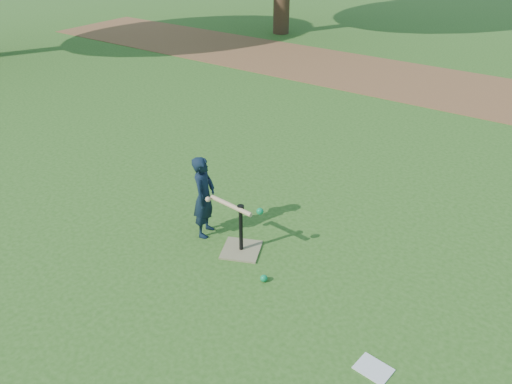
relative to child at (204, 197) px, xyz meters
The scene contains 7 objects.
ground 0.93m from the child, ahead, with size 80.00×80.00×0.00m, color #285116.
dirt_strip 7.45m from the child, 84.11° to the left, with size 24.00×3.00×0.01m, color brown.
child is the anchor object (origin of this frame).
wiffle_ball_ground 1.25m from the child, 17.57° to the right, with size 0.08×0.08×0.08m, color #0B7F44.
clipboard 2.71m from the child, 16.84° to the right, with size 0.30×0.23×0.01m, color silver.
batting_tee 0.70m from the child, ahead, with size 0.56×0.56×0.61m.
swing_action 0.50m from the child, ahead, with size 0.71×0.20×0.08m.
Camera 1 is at (2.66, -3.70, 3.51)m, focal length 35.00 mm.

